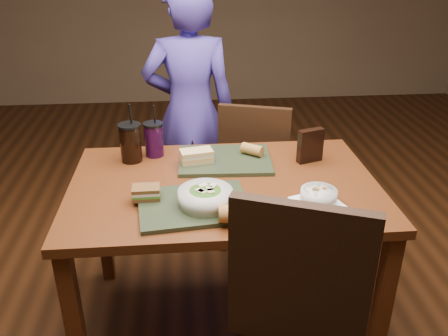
{
  "coord_description": "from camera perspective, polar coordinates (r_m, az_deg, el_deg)",
  "views": [
    {
      "loc": [
        -0.16,
        -1.77,
        1.68
      ],
      "look_at": [
        0.0,
        0.0,
        0.82
      ],
      "focal_mm": 38.0,
      "sensor_mm": 36.0,
      "label": 1
    }
  ],
  "objects": [
    {
      "name": "cup_berry",
      "position": [
        2.25,
        -8.43,
        3.46
      ],
      "size": [
        0.09,
        0.09,
        0.25
      ],
      "color": "black",
      "rests_on": "dining_table"
    },
    {
      "name": "sandwich_far",
      "position": [
        2.14,
        -3.33,
        1.46
      ],
      "size": [
        0.16,
        0.11,
        0.06
      ],
      "color": "tan",
      "rests_on": "tray_far"
    },
    {
      "name": "diner",
      "position": [
        2.84,
        -4.11,
        6.66
      ],
      "size": [
        0.55,
        0.36,
        1.5
      ],
      "primitive_type": "imported",
      "rotation": [
        0.0,
        0.0,
        3.13
      ],
      "color": "#43338E",
      "rests_on": "ground"
    },
    {
      "name": "salad_bowl",
      "position": [
        1.8,
        -2.25,
        -3.4
      ],
      "size": [
        0.21,
        0.21,
        0.07
      ],
      "color": "silver",
      "rests_on": "tray_near"
    },
    {
      "name": "baguette_near",
      "position": [
        1.69,
        1.52,
        -5.5
      ],
      "size": [
        0.13,
        0.07,
        0.06
      ],
      "primitive_type": "cylinder",
      "rotation": [
        0.0,
        1.57,
        -0.07
      ],
      "color": "#AD7533",
      "rests_on": "tray_near"
    },
    {
      "name": "baguette_far",
      "position": [
        2.22,
        3.41,
        2.23
      ],
      "size": [
        0.11,
        0.1,
        0.05
      ],
      "primitive_type": "cylinder",
      "rotation": [
        0.0,
        1.57,
        -0.65
      ],
      "color": "#AD7533",
      "rests_on": "tray_far"
    },
    {
      "name": "ground",
      "position": [
        2.45,
        0.0,
        -17.55
      ],
      "size": [
        6.0,
        6.0,
        0.0
      ],
      "primitive_type": "plane",
      "color": "#381C0B",
      "rests_on": "ground"
    },
    {
      "name": "cup_cola",
      "position": [
        2.21,
        -11.17,
        3.03
      ],
      "size": [
        0.1,
        0.1,
        0.28
      ],
      "color": "black",
      "rests_on": "dining_table"
    },
    {
      "name": "tray_far",
      "position": [
        2.19,
        0.13,
        0.98
      ],
      "size": [
        0.44,
        0.34,
        0.02
      ],
      "primitive_type": "cube",
      "rotation": [
        0.0,
        0.0,
        -0.05
      ],
      "color": "#252E1B",
      "rests_on": "dining_table"
    },
    {
      "name": "chip_bag",
      "position": [
        2.2,
        10.34,
        2.67
      ],
      "size": [
        0.13,
        0.07,
        0.16
      ],
      "primitive_type": "cube",
      "rotation": [
        0.0,
        0.0,
        0.32
      ],
      "color": "black",
      "rests_on": "dining_table"
    },
    {
      "name": "chair_far",
      "position": [
        2.72,
        3.21,
        0.06
      ],
      "size": [
        0.49,
        0.49,
        0.9
      ],
      "color": "black",
      "rests_on": "ground"
    },
    {
      "name": "soup_bowl",
      "position": [
        1.87,
        11.3,
        -3.35
      ],
      "size": [
        0.22,
        0.22,
        0.07
      ],
      "color": "white",
      "rests_on": "dining_table"
    },
    {
      "name": "dining_table",
      "position": [
        2.05,
        0.0,
        -4.04
      ],
      "size": [
        1.3,
        0.85,
        0.75
      ],
      "color": "#562911",
      "rests_on": "ground"
    },
    {
      "name": "sandwich_near",
      "position": [
        1.87,
        -9.34,
        -2.93
      ],
      "size": [
        0.11,
        0.07,
        0.05
      ],
      "color": "#593819",
      "rests_on": "tray_near"
    },
    {
      "name": "tray_near",
      "position": [
        1.83,
        -3.63,
        -4.48
      ],
      "size": [
        0.45,
        0.36,
        0.02
      ],
      "primitive_type": "cube",
      "rotation": [
        0.0,
        0.0,
        0.11
      ],
      "color": "#252E1B",
      "rests_on": "dining_table"
    }
  ]
}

